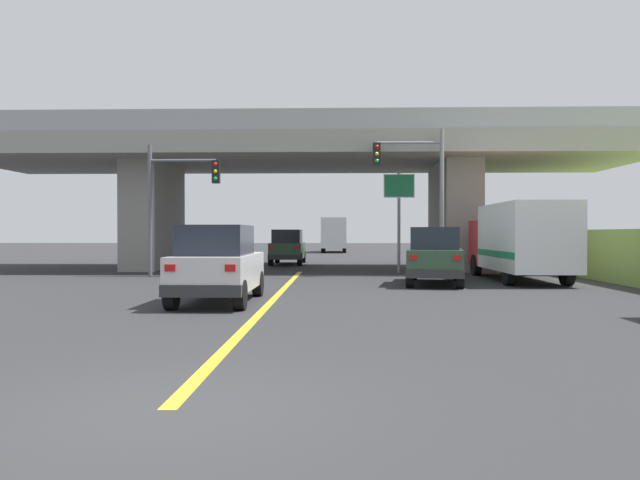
# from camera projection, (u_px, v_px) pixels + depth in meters

# --- Properties ---
(ground) EXTENTS (160.00, 160.00, 0.00)m
(ground) POSITION_uv_depth(u_px,v_px,m) (303.00, 269.00, 30.69)
(ground) COLOR #2B2B2D
(overpass_bridge) EXTENTS (33.15, 9.32, 7.21)m
(overpass_bridge) POSITION_uv_depth(u_px,v_px,m) (303.00, 169.00, 30.63)
(overpass_bridge) COLOR gray
(overpass_bridge) RESTS_ON ground
(lane_divider_stripe) EXTENTS (0.20, 22.06, 0.01)m
(lane_divider_stripe) POSITION_uv_depth(u_px,v_px,m) (276.00, 297.00, 17.21)
(lane_divider_stripe) COLOR yellow
(lane_divider_stripe) RESTS_ON ground
(suv_lead) EXTENTS (1.89, 4.35, 2.02)m
(suv_lead) POSITION_uv_depth(u_px,v_px,m) (218.00, 264.00, 15.70)
(suv_lead) COLOR silver
(suv_lead) RESTS_ON ground
(suv_crossing) EXTENTS (2.55, 4.76, 2.02)m
(suv_crossing) POSITION_uv_depth(u_px,v_px,m) (435.00, 256.00, 21.42)
(suv_crossing) COLOR #2D4C33
(suv_crossing) RESTS_ON ground
(box_truck) EXTENTS (2.33, 7.22, 2.90)m
(box_truck) POSITION_uv_depth(u_px,v_px,m) (520.00, 240.00, 22.93)
(box_truck) COLOR red
(box_truck) RESTS_ON ground
(sedan_oncoming) EXTENTS (1.87, 4.77, 2.02)m
(sedan_oncoming) POSITION_uv_depth(u_px,v_px,m) (288.00, 247.00, 35.25)
(sedan_oncoming) COLOR #2D4C33
(sedan_oncoming) RESTS_ON ground
(traffic_signal_nearside) EXTENTS (2.98, 0.36, 6.19)m
(traffic_signal_nearside) POSITION_uv_depth(u_px,v_px,m) (420.00, 182.00, 25.33)
(traffic_signal_nearside) COLOR slate
(traffic_signal_nearside) RESTS_ON ground
(traffic_signal_farside) EXTENTS (3.05, 0.36, 5.53)m
(traffic_signal_farside) POSITION_uv_depth(u_px,v_px,m) (174.00, 193.00, 25.33)
(traffic_signal_farside) COLOR #56595E
(traffic_signal_farside) RESTS_ON ground
(highway_sign) EXTENTS (1.42, 0.17, 4.69)m
(highway_sign) POSITION_uv_depth(u_px,v_px,m) (399.00, 199.00, 27.74)
(highway_sign) COLOR slate
(highway_sign) RESTS_ON ground
(semi_truck_distant) EXTENTS (2.33, 6.91, 3.23)m
(semi_truck_distant) POSITION_uv_depth(u_px,v_px,m) (334.00, 235.00, 57.38)
(semi_truck_distant) COLOR navy
(semi_truck_distant) RESTS_ON ground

